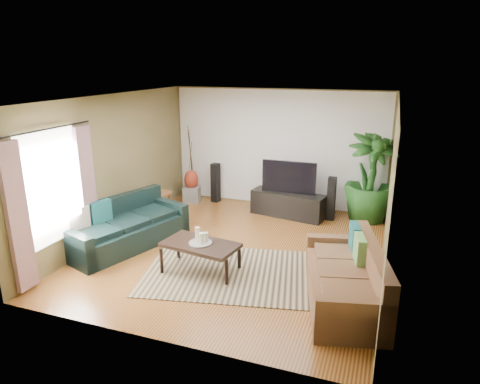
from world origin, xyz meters
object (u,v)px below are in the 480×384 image
at_px(pedestal, 192,194).
at_px(side_table, 156,205).
at_px(sofa_right, 344,274).
at_px(television, 289,177).
at_px(speaker_right, 331,199).
at_px(speaker_left, 216,183).
at_px(potted_plant, 370,177).
at_px(tv_stand, 288,204).
at_px(sofa_left, 126,224).
at_px(vase, 191,180).
at_px(coffee_table, 201,257).

distance_m(pedestal, side_table, 1.27).
height_order(sofa_right, television, television).
xyz_separation_m(television, speaker_right, (0.92, 0.08, -0.42)).
height_order(speaker_left, potted_plant, potted_plant).
bearing_deg(potted_plant, television, -168.15).
distance_m(tv_stand, television, 0.62).
relative_size(sofa_left, speaker_right, 2.42).
height_order(speaker_right, pedestal, speaker_right).
bearing_deg(vase, coffee_table, -61.96).
bearing_deg(tv_stand, potted_plant, 22.30).
bearing_deg(sofa_left, potted_plant, -35.54).
bearing_deg(pedestal, speaker_left, 20.37).
relative_size(sofa_right, side_table, 3.74).
bearing_deg(tv_stand, coffee_table, -93.67).
bearing_deg(speaker_left, speaker_right, 4.66).
bearing_deg(television, coffee_table, -103.38).
xyz_separation_m(coffee_table, potted_plant, (2.38, 3.37, 0.70)).
height_order(speaker_right, side_table, speaker_right).
distance_m(coffee_table, side_table, 2.80).
bearing_deg(tv_stand, sofa_right, -54.05).
xyz_separation_m(coffee_table, speaker_right, (1.63, 3.10, 0.22)).
bearing_deg(speaker_right, side_table, -161.75).
bearing_deg(potted_plant, side_table, -162.34).
xyz_separation_m(speaker_right, vase, (-3.35, 0.12, 0.08)).
height_order(tv_stand, potted_plant, potted_plant).
bearing_deg(vase, speaker_left, 20.37).
distance_m(speaker_right, side_table, 3.78).
height_order(speaker_right, vase, speaker_right).
distance_m(sofa_right, speaker_right, 3.33).
xyz_separation_m(speaker_left, side_table, (-0.81, -1.44, -0.19)).
xyz_separation_m(potted_plant, side_table, (-4.35, -1.39, -0.66)).
distance_m(sofa_right, coffee_table, 2.29).
height_order(sofa_left, pedestal, sofa_left).
bearing_deg(sofa_right, sofa_left, -112.73).
xyz_separation_m(speaker_right, potted_plant, (0.74, 0.27, 0.47)).
bearing_deg(sofa_left, side_table, 28.99).
bearing_deg(vase, side_table, -101.94).
xyz_separation_m(television, pedestal, (-2.43, 0.20, -0.70)).
relative_size(speaker_left, speaker_right, 1.01).
bearing_deg(speaker_right, potted_plant, 20.82).
height_order(sofa_left, sofa_right, same).
bearing_deg(tv_stand, television, 99.79).
distance_m(sofa_left, sofa_right, 4.03).
bearing_deg(television, sofa_right, -63.99).
height_order(sofa_right, coffee_table, sofa_right).
relative_size(television, potted_plant, 0.63).
height_order(speaker_left, pedestal, speaker_left).
bearing_deg(television, tv_stand, -90.00).
distance_m(tv_stand, speaker_right, 0.94).
distance_m(speaker_left, speaker_right, 2.82).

